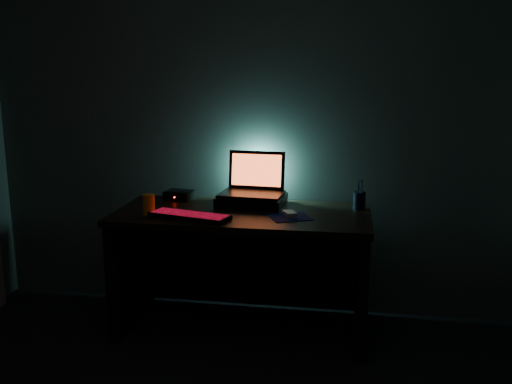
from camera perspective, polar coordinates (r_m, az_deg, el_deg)
room at (r=1.73m, az=-11.49°, el=1.05°), size 3.50×4.00×2.50m
desk at (r=3.49m, az=-1.19°, el=-5.86°), size 1.50×0.70×0.75m
riser at (r=3.52m, az=-0.44°, el=-0.83°), size 0.42×0.33×0.06m
laptop at (r=3.55m, az=-0.24°, el=0.77°), size 0.40×0.31×0.26m
keyboard at (r=3.23m, az=-6.65°, el=-2.38°), size 0.49×0.26×0.03m
mousepad at (r=3.24m, az=3.40°, el=-2.51°), size 0.28×0.27×0.00m
mouse at (r=3.24m, az=3.40°, el=-2.22°), size 0.09×0.11×0.03m
pen_cup at (r=3.46m, az=10.28°, el=-0.85°), size 0.07×0.07×0.11m
juice_glass at (r=3.34m, az=-10.67°, el=-1.25°), size 0.09×0.09×0.12m
router at (r=3.70m, az=-7.66°, el=-0.30°), size 0.19×0.17×0.06m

